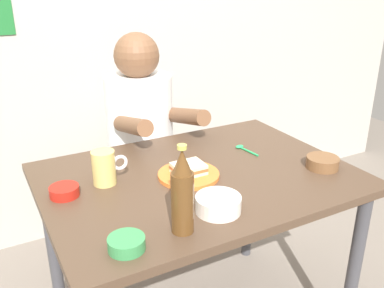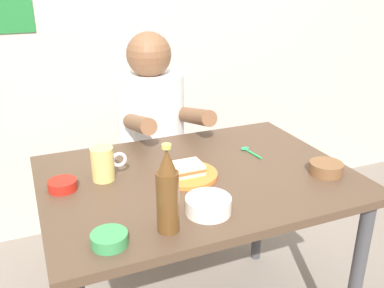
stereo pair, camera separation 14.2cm
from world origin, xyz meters
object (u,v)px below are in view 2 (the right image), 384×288
sandwich (187,169)px  beer_mug (103,164)px  dining_table (197,197)px  stool (154,191)px  person_seated (152,117)px  beer_bottle (168,193)px  condiment_bowl_brown (326,168)px  plate_orange (187,175)px

sandwich → beer_mug: (-0.28, 0.10, 0.03)m
dining_table → stool: dining_table is taller
beer_mug → person_seated: bearing=57.0°
beer_bottle → condiment_bowl_brown: bearing=10.6°
sandwich → beer_bottle: (-0.17, -0.29, 0.09)m
person_seated → sandwich: size_ratio=6.54×
sandwich → condiment_bowl_brown: size_ratio=0.92×
beer_mug → beer_bottle: size_ratio=0.48×
condiment_bowl_brown → sandwich: bearing=160.5°
sandwich → beer_mug: bearing=160.9°
dining_table → beer_mug: 0.36m
stool → beer_mug: 0.78m
stool → sandwich: size_ratio=4.09×
stool → beer_bottle: (-0.24, -0.92, 0.51)m
condiment_bowl_brown → person_seated: bearing=117.2°
plate_orange → dining_table: bearing=5.0°
sandwich → condiment_bowl_brown: sandwich is taller
sandwich → beer_mug: 0.29m
dining_table → plate_orange: size_ratio=5.00×
person_seated → plate_orange: 0.63m
stool → condiment_bowl_brown: size_ratio=3.75×
dining_table → beer_mug: (-0.32, 0.09, 0.15)m
stool → sandwich: sandwich is taller
plate_orange → beer_bottle: bearing=-121.1°
person_seated → condiment_bowl_brown: (0.41, -0.79, -0.00)m
person_seated → beer_mug: size_ratio=5.71×
plate_orange → beer_mug: 0.30m
dining_table → beer_bottle: bearing=-126.4°
stool → condiment_bowl_brown: 0.99m
stool → person_seated: person_seated is taller
stool → sandwich: 0.77m
plate_orange → beer_mug: (-0.28, 0.10, 0.05)m
person_seated → sandwich: (-0.07, -0.62, 0.01)m
condiment_bowl_brown → beer_bottle: bearing=-169.4°
beer_mug → beer_bottle: 0.40m
beer_mug → condiment_bowl_brown: beer_mug is taller
beer_mug → plate_orange: bearing=-19.1°
beer_mug → condiment_bowl_brown: bearing=-19.3°
plate_orange → beer_bottle: 0.36m
sandwich → beer_bottle: size_ratio=0.42×
person_seated → beer_bottle: bearing=-104.8°
dining_table → plate_orange: 0.11m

